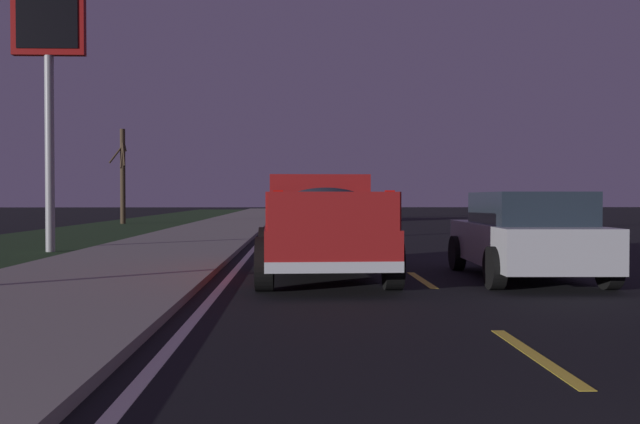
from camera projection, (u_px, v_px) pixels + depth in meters
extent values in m
plane|color=black|center=(350.00, 232.00, 29.20)|extent=(144.00, 144.00, 0.00)
cube|color=gray|center=(212.00, 231.00, 29.01)|extent=(108.00, 4.00, 0.12)
cube|color=#1E3819|center=(89.00, 233.00, 28.86)|extent=(108.00, 6.00, 0.01)
cube|color=yellow|center=(534.00, 355.00, 6.47)|extent=(2.40, 0.14, 0.01)
cube|color=yellow|center=(421.00, 280.00, 12.38)|extent=(2.40, 0.14, 0.01)
cube|color=yellow|center=(381.00, 253.00, 18.33)|extent=(2.40, 0.14, 0.01)
cube|color=yellow|center=(359.00, 238.00, 25.07)|extent=(2.40, 0.14, 0.01)
cube|color=yellow|center=(347.00, 230.00, 31.01)|extent=(2.40, 0.14, 0.01)
cube|color=yellow|center=(339.00, 225.00, 36.93)|extent=(2.40, 0.14, 0.01)
cube|color=yellow|center=(333.00, 221.00, 42.72)|extent=(2.40, 0.14, 0.01)
cube|color=yellow|center=(329.00, 218.00, 48.66)|extent=(2.40, 0.14, 0.01)
cube|color=yellow|center=(325.00, 216.00, 55.28)|extent=(2.40, 0.14, 0.01)
cube|color=yellow|center=(323.00, 214.00, 60.41)|extent=(2.40, 0.14, 0.01)
cube|color=yellow|center=(320.00, 212.00, 66.99)|extent=(2.40, 0.14, 0.01)
cube|color=yellow|center=(318.00, 211.00, 73.39)|extent=(2.40, 0.14, 0.01)
cube|color=yellow|center=(317.00, 210.00, 79.39)|extent=(2.40, 0.14, 0.01)
cube|color=silver|center=(268.00, 232.00, 29.09)|extent=(108.00, 0.14, 0.01)
cube|color=maroon|center=(321.00, 240.00, 12.73)|extent=(5.47, 2.21, 0.60)
cube|color=maroon|center=(317.00, 199.00, 13.90)|extent=(2.23, 1.92, 0.90)
cube|color=#1E2833|center=(320.00, 196.00, 12.86)|extent=(0.10, 1.44, 0.50)
cube|color=maroon|center=(269.00, 209.00, 11.58)|extent=(3.02, 0.20, 0.56)
cube|color=maroon|center=(382.00, 209.00, 11.71)|extent=(3.02, 0.20, 0.56)
cube|color=maroon|center=(334.00, 211.00, 10.07)|extent=(0.15, 1.88, 0.56)
cube|color=silver|center=(334.00, 267.00, 10.09)|extent=(0.20, 2.00, 0.16)
cube|color=red|center=(278.00, 197.00, 10.02)|extent=(0.07, 0.14, 0.20)
cube|color=red|center=(390.00, 197.00, 10.13)|extent=(0.07, 0.14, 0.20)
ellipsoid|color=#232833|center=(326.00, 207.00, 11.64)|extent=(2.65, 1.62, 0.64)
sphere|color=silver|center=(302.00, 215.00, 12.12)|extent=(0.40, 0.40, 0.40)
sphere|color=beige|center=(348.00, 218.00, 11.07)|extent=(0.34, 0.34, 0.34)
cylinder|color=black|center=(266.00, 248.00, 14.45)|extent=(0.84, 0.28, 0.84)
cylinder|color=black|center=(363.00, 247.00, 14.59)|extent=(0.84, 0.28, 0.84)
cylinder|color=black|center=(265.00, 264.00, 10.89)|extent=(0.84, 0.28, 0.84)
cylinder|color=black|center=(393.00, 263.00, 11.03)|extent=(0.84, 0.28, 0.84)
cube|color=black|center=(361.00, 210.00, 43.95)|extent=(4.40, 1.81, 0.70)
cube|color=#1E2833|center=(362.00, 200.00, 43.69)|extent=(2.47, 1.59, 0.56)
cylinder|color=black|center=(345.00, 214.00, 45.42)|extent=(0.68, 0.22, 0.68)
cylinder|color=black|center=(373.00, 214.00, 45.48)|extent=(0.68, 0.22, 0.68)
cylinder|color=black|center=(348.00, 216.00, 42.43)|extent=(0.68, 0.22, 0.68)
cylinder|color=black|center=(378.00, 216.00, 42.49)|extent=(0.68, 0.22, 0.68)
cube|color=red|center=(364.00, 210.00, 41.80)|extent=(0.08, 1.51, 0.10)
cube|color=#B2B5BA|center=(524.00, 243.00, 12.56)|extent=(4.45, 1.92, 0.70)
cube|color=#1E2833|center=(529.00, 208.00, 12.29)|extent=(2.51, 1.65, 0.56)
cylinder|color=black|center=(457.00, 253.00, 14.06)|extent=(0.68, 0.22, 0.68)
cylinder|color=black|center=(547.00, 253.00, 14.06)|extent=(0.68, 0.22, 0.68)
cylinder|color=black|center=(495.00, 268.00, 11.06)|extent=(0.68, 0.22, 0.68)
cylinder|color=black|center=(609.00, 268.00, 11.07)|extent=(0.68, 0.22, 0.68)
cube|color=red|center=(567.00, 249.00, 10.41)|extent=(0.12, 1.51, 0.10)
cylinder|color=#99999E|center=(49.00, 112.00, 18.66)|extent=(0.24, 0.24, 7.39)
cube|color=maroon|center=(49.00, 14.00, 18.60)|extent=(0.24, 1.90, 2.20)
cube|color=black|center=(47.00, 12.00, 18.47)|extent=(0.04, 1.60, 1.87)
cylinder|color=#423323|center=(123.00, 176.00, 38.43)|extent=(0.28, 0.28, 5.16)
cylinder|color=#423323|center=(122.00, 157.00, 37.99)|extent=(0.94, 0.21, 1.28)
cylinder|color=#423323|center=(123.00, 153.00, 38.02)|extent=(0.87, 0.39, 1.51)
cylinder|color=#423323|center=(124.00, 144.00, 38.79)|extent=(0.86, 0.12, 0.84)
cylinder|color=#423323|center=(116.00, 154.00, 38.15)|extent=(0.57, 0.68, 1.04)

